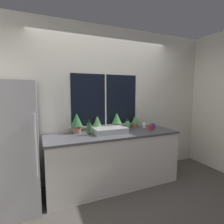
% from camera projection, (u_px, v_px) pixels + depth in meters
% --- Properties ---
extents(ground_plane, '(14.00, 14.00, 0.00)m').
position_uv_depth(ground_plane, '(122.00, 194.00, 2.66)').
color(ground_plane, '#4C4742').
extents(wall_back, '(8.00, 0.09, 2.70)m').
position_uv_depth(wall_back, '(105.00, 103.00, 3.17)').
color(wall_back, silver).
rests_on(wall_back, ground_plane).
extents(wall_right, '(0.06, 7.00, 2.70)m').
position_uv_depth(wall_right, '(169.00, 100.00, 4.72)').
color(wall_right, silver).
rests_on(wall_right, ground_plane).
extents(counter, '(2.17, 0.68, 0.89)m').
position_uv_depth(counter, '(113.00, 159.00, 2.91)').
color(counter, white).
rests_on(counter, ground_plane).
extents(refrigerator, '(0.75, 0.70, 1.69)m').
position_uv_depth(refrigerator, '(7.00, 148.00, 2.24)').
color(refrigerator, '#B7B7BC').
rests_on(refrigerator, ground_plane).
extents(sink, '(0.54, 0.37, 0.32)m').
position_uv_depth(sink, '(110.00, 130.00, 2.86)').
color(sink, '#ADADB2').
rests_on(sink, counter).
extents(potted_plant_far_left, '(0.19, 0.19, 0.33)m').
position_uv_depth(potted_plant_far_left, '(77.00, 122.00, 2.86)').
color(potted_plant_far_left, '#9E6B4C').
rests_on(potted_plant_far_left, counter).
extents(potted_plant_center_left, '(0.15, 0.15, 0.26)m').
position_uv_depth(potted_plant_center_left, '(97.00, 122.00, 3.00)').
color(potted_plant_center_left, '#9E6B4C').
rests_on(potted_plant_center_left, counter).
extents(potted_plant_center_right, '(0.17, 0.17, 0.30)m').
position_uv_depth(potted_plant_center_right, '(117.00, 120.00, 3.15)').
color(potted_plant_center_right, '#9E6B4C').
rests_on(potted_plant_center_right, counter).
extents(potted_plant_far_right, '(0.14, 0.14, 0.24)m').
position_uv_depth(potted_plant_far_right, '(135.00, 121.00, 3.30)').
color(potted_plant_far_right, '#9E6B4C').
rests_on(potted_plant_far_right, counter).
extents(soap_bottle, '(0.06, 0.06, 0.22)m').
position_uv_depth(soap_bottle, '(127.00, 126.00, 3.02)').
color(soap_bottle, '#519E5B').
rests_on(soap_bottle, counter).
extents(bottle_tall, '(0.06, 0.06, 0.24)m').
position_uv_depth(bottle_tall, '(89.00, 129.00, 2.73)').
color(bottle_tall, '#235128').
rests_on(bottle_tall, counter).
extents(mug_white, '(0.07, 0.07, 0.10)m').
position_uv_depth(mug_white, '(144.00, 125.00, 3.27)').
color(mug_white, white).
rests_on(mug_white, counter).
extents(mug_blue, '(0.08, 0.08, 0.10)m').
position_uv_depth(mug_blue, '(153.00, 126.00, 3.21)').
color(mug_blue, '#3351AD').
rests_on(mug_blue, counter).
extents(mug_red, '(0.08, 0.08, 0.09)m').
position_uv_depth(mug_red, '(150.00, 128.00, 3.08)').
color(mug_red, '#B72D28').
rests_on(mug_red, counter).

